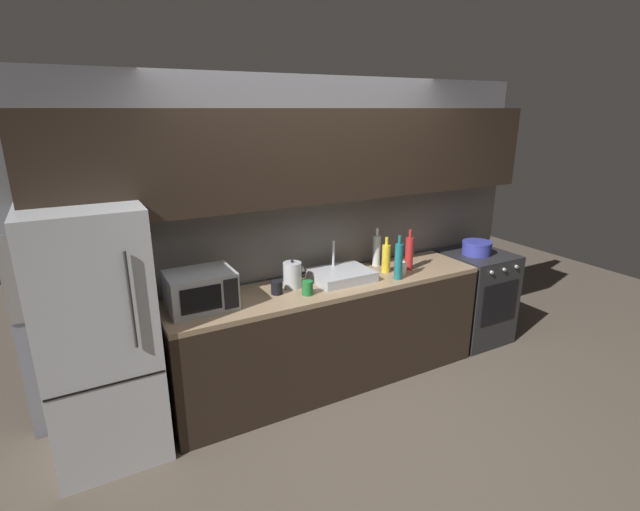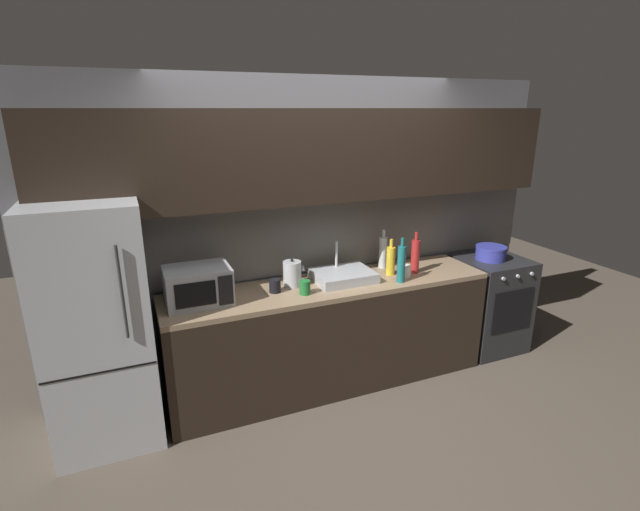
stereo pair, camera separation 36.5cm
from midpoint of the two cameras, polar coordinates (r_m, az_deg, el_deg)
The scene contains 16 objects.
ground_plane at distance 3.55m, azimuth 5.83°, elevation -21.87°, with size 10.00×10.00×0.00m, color #4C4238.
back_wall at distance 3.85m, azimuth -3.66°, elevation 7.02°, with size 4.42×0.44×2.50m.
counter_run at distance 3.95m, azimuth -1.47°, elevation -9.56°, with size 2.68×0.60×0.90m.
refrigerator at distance 3.43m, azimuth -28.28°, elevation -8.77°, with size 0.68×0.69×1.70m.
oven_range at distance 4.88m, azimuth 16.36°, elevation -4.85°, with size 0.60×0.62×0.90m.
microwave at distance 3.42m, azimuth -17.36°, elevation -4.10°, with size 0.46×0.35×0.27m.
sink_basin at distance 3.83m, azimuth -0.09°, elevation -2.42°, with size 0.48×0.38×0.30m.
kettle at distance 3.68m, azimuth -6.23°, elevation -2.40°, with size 0.18×0.14×0.23m.
wine_bottle_clear at distance 4.16m, azimuth 4.45°, elevation 0.64°, with size 0.07×0.07×0.34m.
wine_bottle_yellow at distance 4.00m, azimuth 5.50°, elevation -0.35°, with size 0.07×0.07×0.31m.
wine_bottle_red at distance 4.09m, azimuth 8.34°, elevation 0.27°, with size 0.07×0.07×0.36m.
wine_bottle_teal at distance 3.84m, azimuth 6.90°, elevation -0.71°, with size 0.07×0.07×0.37m.
mug_dark at distance 3.57m, azimuth -8.23°, elevation -3.94°, with size 0.09×0.09×0.10m, color black.
mug_white at distance 3.99m, azimuth 7.44°, elevation -1.60°, with size 0.07×0.07×0.10m, color silver.
mug_green at distance 3.53m, azimuth -4.50°, elevation -4.02°, with size 0.08×0.08×0.11m, color #1E6B2D.
cooking_pot at distance 4.69m, azimuth 16.51°, elevation 0.88°, with size 0.28×0.28×0.13m.
Camera 1 is at (-1.77, -2.15, 2.25)m, focal length 26.22 mm.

